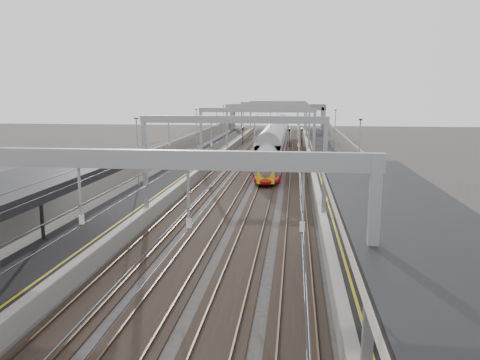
% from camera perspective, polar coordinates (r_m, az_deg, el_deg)
% --- Properties ---
extents(platform_left, '(4.00, 120.00, 1.00)m').
position_cam_1_polar(platform_left, '(56.80, -5.79, 1.68)').
color(platform_left, black).
rests_on(platform_left, ground).
extents(platform_right, '(4.00, 120.00, 1.00)m').
position_cam_1_polar(platform_right, '(55.59, 10.54, 1.37)').
color(platform_right, black).
rests_on(platform_right, ground).
extents(tracks, '(11.40, 140.00, 0.20)m').
position_cam_1_polar(tracks, '(55.70, 2.28, 1.08)').
color(tracks, black).
rests_on(tracks, ground).
extents(overhead_line, '(13.00, 140.00, 6.60)m').
position_cam_1_polar(overhead_line, '(61.63, 2.81, 7.67)').
color(overhead_line, gray).
rests_on(overhead_line, platform_left).
extents(canopy_right, '(4.40, 30.00, 4.24)m').
position_cam_1_polar(canopy_right, '(13.89, 22.29, -6.88)').
color(canopy_right, black).
rests_on(canopy_right, platform_right).
extents(overbridge, '(22.00, 2.20, 6.90)m').
position_cam_1_polar(overbridge, '(109.95, 4.59, 8.39)').
color(overbridge, gray).
rests_on(overbridge, ground).
extents(wall_left, '(0.30, 120.00, 3.20)m').
position_cam_1_polar(wall_left, '(57.43, -8.93, 2.81)').
color(wall_left, gray).
rests_on(wall_left, ground).
extents(wall_right, '(0.30, 120.00, 3.20)m').
position_cam_1_polar(wall_right, '(55.73, 13.86, 2.41)').
color(wall_right, gray).
rests_on(wall_right, ground).
extents(train, '(2.70, 49.14, 4.27)m').
position_cam_1_polar(train, '(67.50, 4.40, 4.44)').
color(train, '#A10F0E').
rests_on(train, ground).
extents(bench, '(0.72, 1.75, 0.88)m').
position_cam_1_polar(bench, '(15.65, 21.55, -19.02)').
color(bench, black).
rests_on(bench, platform_right).
extents(signal_green, '(0.32, 0.32, 3.48)m').
position_cam_1_polar(signal_green, '(84.79, 0.34, 5.89)').
color(signal_green, black).
rests_on(signal_green, ground).
extents(signal_red_near, '(0.32, 0.32, 3.48)m').
position_cam_1_polar(signal_red_near, '(82.81, 6.04, 5.73)').
color(signal_red_near, black).
rests_on(signal_red_near, ground).
extents(signal_red_far, '(0.32, 0.32, 3.48)m').
position_cam_1_polar(signal_red_far, '(83.53, 7.56, 5.73)').
color(signal_red_far, black).
rests_on(signal_red_far, ground).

